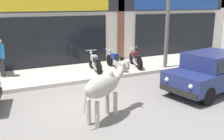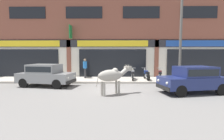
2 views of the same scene
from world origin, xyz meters
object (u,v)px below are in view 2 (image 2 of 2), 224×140
motorcycle_2 (160,75)px  car_0 (193,78)px  cow (112,76)px  pedestrian (85,66)px  car_1 (46,74)px  motorcycle_1 (146,75)px  motorcycle_0 (133,75)px  utility_pole (181,39)px

motorcycle_2 → car_0: bearing=-79.2°
cow → pedestrian: (-2.30, 5.32, 0.13)m
motorcycle_2 → pedestrian: bearing=171.7°
car_0 → pedestrian: bearing=144.1°
cow → pedestrian: bearing=113.4°
cow → pedestrian: size_ratio=1.20×
motorcycle_2 → pedestrian: pedestrian is taller
car_1 → motorcycle_1: size_ratio=2.09×
car_1 → motorcycle_0: 6.34m
motorcycle_1 → utility_pole: (2.25, -0.81, 2.68)m
pedestrian → utility_pole: size_ratio=0.26×
cow → utility_pole: size_ratio=0.31×
car_1 → motorcycle_1: (7.03, 2.16, -0.28)m
car_1 → pedestrian: size_ratio=2.37×
cow → motorcycle_1: size_ratio=1.06×
car_0 → utility_pole: size_ratio=0.62×
cow → utility_pole: (4.87, 3.71, 2.21)m
motorcycle_0 → pedestrian: size_ratio=1.13×
motorcycle_0 → motorcycle_2: (2.10, -0.06, 0.00)m
car_1 → motorcycle_2: (8.06, 2.09, -0.28)m
motorcycle_1 → utility_pole: 3.59m
motorcycle_1 → motorcycle_2: size_ratio=1.01×
pedestrian → utility_pole: 7.63m
cow → motorcycle_1: 5.24m
cow → car_1: bearing=151.9°
car_0 → motorcycle_1: bearing=113.9°
cow → pedestrian: 5.79m
car_1 → pedestrian: 3.65m
motorcycle_0 → cow: bearing=-109.0°
car_0 → motorcycle_2: (-0.76, 3.99, -0.28)m
cow → car_1: size_ratio=0.51×
car_0 → motorcycle_0: (-2.86, 4.06, -0.28)m
cow → car_0: size_ratio=0.50×
cow → car_1: (-4.40, 2.36, -0.19)m
motorcycle_1 → car_0: bearing=-66.1°
car_0 → car_1: size_ratio=1.00×
utility_pole → car_0: bearing=-97.9°
motorcycle_0 → pedestrian: bearing=168.2°
car_0 → motorcycle_2: 4.08m
car_0 → car_1: same height
car_0 → motorcycle_1: 4.45m
pedestrian → motorcycle_2: bearing=-8.3°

